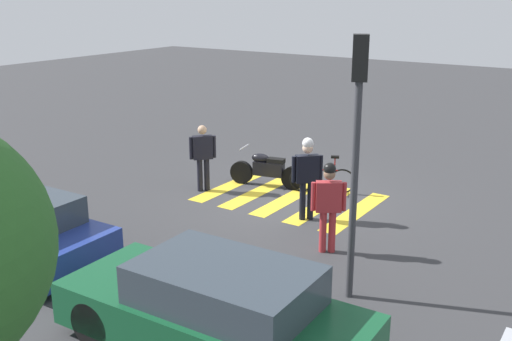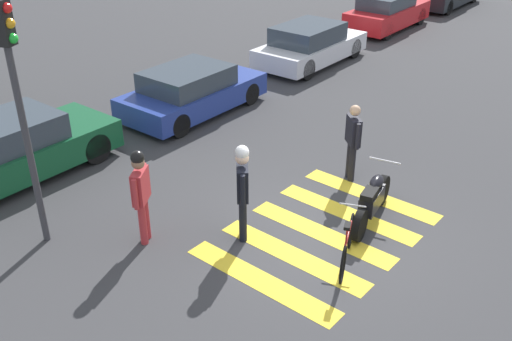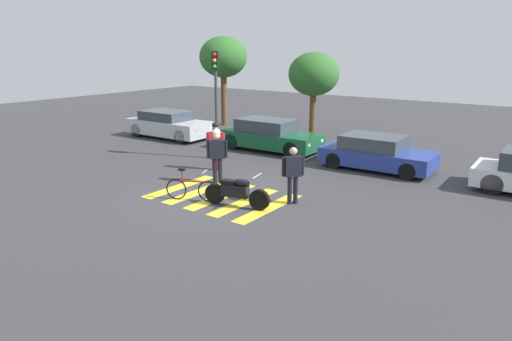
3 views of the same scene
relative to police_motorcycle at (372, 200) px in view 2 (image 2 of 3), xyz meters
The scene contains 12 objects.
ground_plane 1.16m from the police_motorcycle, 154.05° to the left, with size 60.00×60.00×0.00m, color #38383A.
police_motorcycle is the anchor object (origin of this frame).
leaning_bicycle 1.49m from the police_motorcycle, 166.28° to the right, with size 1.53×0.74×0.98m.
officer_on_foot 2.60m from the police_motorcycle, 143.08° to the left, with size 0.54×0.50×1.89m.
officer_by_motorcycle 1.76m from the police_motorcycle, 45.39° to the left, with size 0.49×0.53×1.71m.
pedestrian_bystander 4.32m from the police_motorcycle, 138.67° to the left, with size 0.59×0.44×1.83m.
crosswalk_stripes 1.16m from the police_motorcycle, 154.05° to the left, with size 4.05×3.02×0.01m.
car_green_compact 7.67m from the police_motorcycle, 117.22° to the left, with size 4.60×1.90×1.40m.
car_blue_hatchback 6.69m from the police_motorcycle, 75.88° to the left, with size 4.17×1.97×1.28m.
car_white_van 9.69m from the police_motorcycle, 42.12° to the left, with size 4.35×1.97×1.35m.
car_red_convertible 14.52m from the police_motorcycle, 27.52° to the left, with size 4.37×1.82×1.41m.
traffic_light_pole 6.55m from the police_motorcycle, 135.82° to the left, with size 0.32×0.36×4.34m.
Camera 2 is at (-7.71, -4.82, 6.21)m, focal length 40.84 mm.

